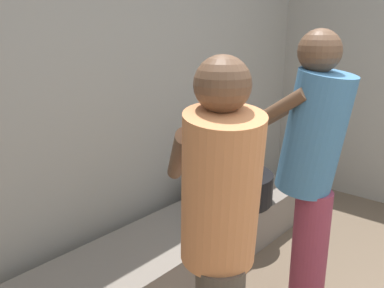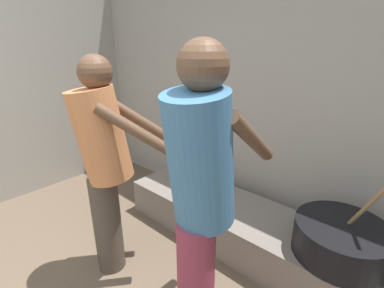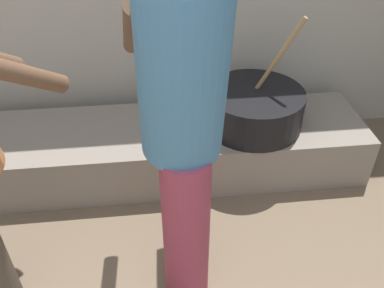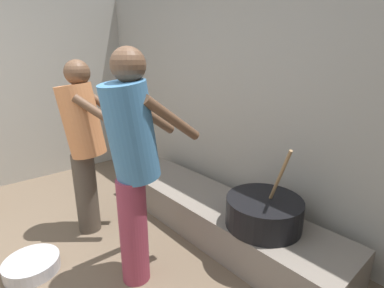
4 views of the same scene
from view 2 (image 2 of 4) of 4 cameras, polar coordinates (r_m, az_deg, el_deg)
block_enclosure_rear at (r=2.49m, az=17.50°, el=9.75°), size 4.91×0.20×2.42m
hearth_ledge at (r=2.39m, az=13.94°, el=-18.08°), size 2.51×0.60×0.33m
cooking_pot_main at (r=2.08m, az=28.76°, el=-17.21°), size 0.58×0.58×0.68m
cook_in_orange_shirt at (r=1.92m, az=-17.90°, el=-3.05°), size 0.67×0.70×1.57m
cook_in_blue_shirt at (r=1.32m, az=1.81°, el=-10.39°), size 0.38×0.70×1.65m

